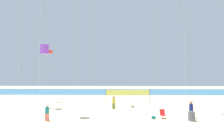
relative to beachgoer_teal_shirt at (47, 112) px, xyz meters
name	(u,v)px	position (x,y,z in m)	size (l,w,h in m)	color
ground_plane	(113,123)	(6.41, -0.44, -0.85)	(120.00, 120.00, 0.00)	beige
ocean_band	(115,91)	(6.41, 32.59, -0.85)	(120.00, 20.00, 0.01)	teal
beachgoer_teal_shirt	(47,112)	(0.00, 0.00, 0.00)	(0.36, 0.36, 1.59)	#EA7260
beachgoer_mustard_shirt	(114,102)	(6.34, 6.07, 0.07)	(0.40, 0.40, 1.73)	olive
beachgoer_navy_shirt	(191,109)	(14.40, 1.44, 0.07)	(0.39, 0.39, 1.72)	navy
folding_beach_chair	(163,114)	(11.47, 1.40, -0.38)	(0.52, 0.65, 0.89)	red
trash_barrel	(192,116)	(13.97, 0.40, -0.41)	(0.64, 0.64, 0.89)	#595960
volleyball_net	(128,93)	(8.54, 10.82, 0.78)	(7.13, 0.46, 2.40)	#4C4C51
beach_handbag	(154,118)	(10.43, 0.94, -0.70)	(0.38, 0.19, 0.31)	#19727A
kite_cyan_diamond	(77,2)	(-1.62, 17.75, 19.13)	(0.53, 0.52, 21.09)	silver
kite_red_tube	(48,52)	(-5.07, 11.90, 7.73)	(1.41, 1.47, 8.91)	silver
kite_violet_box	(44,49)	(-3.09, 6.15, 7.17)	(1.03, 1.03, 8.65)	silver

